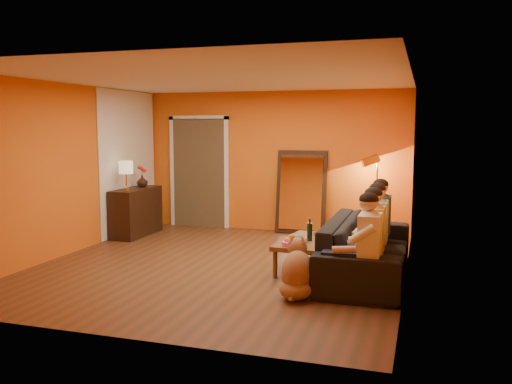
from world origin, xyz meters
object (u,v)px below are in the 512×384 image
(sofa, at_px, (367,248))
(vase, at_px, (142,181))
(dog, at_px, (297,268))
(tumbler, at_px, (317,235))
(coffee_table, at_px, (307,255))
(floor_lamp, at_px, (377,199))
(sideboard, at_px, (136,212))
(table_lamp, at_px, (126,176))
(laptop, at_px, (324,235))
(person_mid_right, at_px, (378,229))
(person_mid_left, at_px, (374,237))
(person_far_left, at_px, (369,247))
(wine_bottle, at_px, (310,229))
(person_far_right, at_px, (381,222))
(mirror_frame, at_px, (301,192))

(sofa, height_order, vase, vase)
(dog, bearing_deg, tumbler, 106.19)
(coffee_table, height_order, dog, dog)
(floor_lamp, distance_m, vase, 4.21)
(sideboard, relative_size, floor_lamp, 0.82)
(table_lamp, xyz_separation_m, tumbler, (3.55, -1.00, -0.64))
(sideboard, relative_size, laptop, 3.65)
(person_mid_right, relative_size, laptop, 3.77)
(person_mid_left, xyz_separation_m, vase, (-4.37, 2.18, 0.35))
(person_far_left, relative_size, person_mid_left, 1.00)
(person_mid_left, relative_size, wine_bottle, 3.94)
(person_far_left, distance_m, person_mid_right, 1.10)
(table_lamp, bearing_deg, tumbler, -15.79)
(person_mid_left, relative_size, person_mid_right, 1.00)
(dog, bearing_deg, vase, 155.75)
(person_far_right, bearing_deg, sofa, -101.31)
(table_lamp, xyz_separation_m, sofa, (4.24, -1.18, -0.73))
(person_far_right, bearing_deg, table_lamp, 173.04)
(tumbler, relative_size, laptop, 0.33)
(laptop, bearing_deg, tumbler, -115.84)
(person_mid_right, bearing_deg, table_lamp, 166.07)
(sideboard, distance_m, laptop, 3.77)
(sofa, bearing_deg, table_lamp, 74.40)
(person_far_right, bearing_deg, person_far_left, -90.00)
(tumbler, bearing_deg, sideboard, 159.83)
(mirror_frame, height_order, person_far_left, mirror_frame)
(person_far_left, height_order, person_far_right, same)
(person_mid_right, bearing_deg, vase, 159.50)
(person_mid_left, height_order, wine_bottle, person_mid_left)
(mirror_frame, xyz_separation_m, person_far_right, (1.58, -1.91, -0.15))
(sideboard, height_order, person_mid_left, person_mid_left)
(coffee_table, relative_size, laptop, 3.77)
(person_mid_left, distance_m, person_mid_right, 0.55)
(sofa, height_order, person_mid_left, person_mid_left)
(vase, bearing_deg, mirror_frame, 16.57)
(mirror_frame, height_order, person_mid_left, mirror_frame)
(person_mid_right, xyz_separation_m, wine_bottle, (-0.89, -0.09, -0.03))
(person_mid_right, xyz_separation_m, vase, (-4.37, 1.63, 0.35))
(person_mid_left, bearing_deg, person_far_right, 90.00)
(mirror_frame, height_order, floor_lamp, mirror_frame)
(floor_lamp, distance_m, person_far_right, 1.61)
(coffee_table, bearing_deg, mirror_frame, 109.66)
(coffee_table, relative_size, wine_bottle, 3.94)
(table_lamp, bearing_deg, sofa, -15.60)
(floor_lamp, bearing_deg, person_mid_left, -105.43)
(table_lamp, distance_m, vase, 0.57)
(sideboard, height_order, floor_lamp, floor_lamp)
(person_mid_left, height_order, vase, person_mid_left)
(table_lamp, distance_m, person_far_left, 4.91)
(sideboard, relative_size, dog, 1.68)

